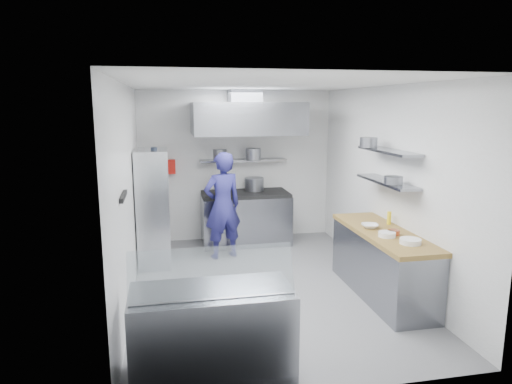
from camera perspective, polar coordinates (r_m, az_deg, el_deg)
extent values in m
plane|color=slate|center=(6.61, 1.03, -11.69)|extent=(5.00, 5.00, 0.00)
plane|color=silver|center=(6.11, 1.13, 13.36)|extent=(5.00, 5.00, 0.00)
cube|color=white|center=(8.64, -2.46, 3.30)|extent=(3.60, 2.80, 0.02)
cube|color=white|center=(3.87, 9.03, -6.30)|extent=(3.60, 2.80, 0.02)
cube|color=white|center=(6.09, -15.71, -0.27)|extent=(2.80, 5.00, 0.02)
cube|color=white|center=(6.82, 16.03, 0.86)|extent=(2.80, 5.00, 0.02)
cube|color=gray|center=(8.45, -1.32, -3.43)|extent=(1.60, 0.80, 0.90)
cube|color=black|center=(8.34, -1.33, -0.23)|extent=(1.57, 0.78, 0.06)
cylinder|color=slate|center=(8.65, -4.02, 1.02)|extent=(0.29, 0.29, 0.20)
cylinder|color=slate|center=(8.49, -0.24, 0.99)|extent=(0.36, 0.36, 0.24)
cube|color=gray|center=(8.48, -1.63, 3.99)|extent=(1.60, 0.30, 0.04)
cylinder|color=slate|center=(8.61, -4.56, 4.80)|extent=(0.27, 0.27, 0.18)
cylinder|color=slate|center=(8.28, -0.36, 4.73)|extent=(0.28, 0.28, 0.22)
cube|color=gray|center=(8.02, -1.16, 9.18)|extent=(1.90, 1.15, 0.55)
cube|color=slate|center=(8.24, -1.45, 11.87)|extent=(0.55, 0.55, 0.24)
cube|color=red|center=(8.48, -10.79, 3.11)|extent=(0.22, 0.10, 0.26)
imported|color=navy|center=(7.57, -4.19, -1.70)|extent=(0.75, 0.60, 1.78)
cube|color=silver|center=(7.46, -12.71, -1.87)|extent=(0.50, 0.90, 1.85)
cube|color=white|center=(7.19, -12.72, -3.37)|extent=(0.15, 0.19, 0.17)
cube|color=yellow|center=(7.33, -12.84, 0.89)|extent=(0.14, 0.18, 0.16)
cylinder|color=black|center=(7.22, -12.62, 4.76)|extent=(0.10, 0.10, 0.18)
cube|color=black|center=(5.18, -16.25, -0.52)|extent=(0.04, 0.55, 0.05)
cube|color=gray|center=(6.40, 15.45, -8.83)|extent=(0.62, 2.00, 0.84)
cube|color=olive|center=(6.27, 15.66, -4.95)|extent=(0.65, 2.04, 0.06)
cylinder|color=white|center=(5.77, 18.73, -5.85)|extent=(0.25, 0.25, 0.06)
cylinder|color=white|center=(5.99, 16.05, -5.11)|extent=(0.22, 0.22, 0.06)
cylinder|color=#BC5735|center=(6.11, 16.81, -4.84)|extent=(0.15, 0.15, 0.06)
cylinder|color=yellow|center=(6.59, 16.30, -3.13)|extent=(0.06, 0.06, 0.18)
imported|color=white|center=(6.34, 14.04, -4.14)|extent=(0.28, 0.28, 0.06)
cube|color=gray|center=(6.47, 16.02, 1.24)|extent=(0.30, 1.30, 0.04)
cube|color=gray|center=(6.41, 16.22, 4.94)|extent=(0.30, 1.30, 0.04)
cylinder|color=slate|center=(6.17, 16.80, 1.42)|extent=(0.24, 0.24, 0.10)
cylinder|color=slate|center=(6.68, 13.89, 6.05)|extent=(0.25, 0.25, 0.14)
cube|color=gray|center=(4.50, -5.48, -17.10)|extent=(1.50, 0.70, 0.85)
cube|color=silver|center=(4.13, -5.47, -9.94)|extent=(1.47, 0.19, 0.42)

